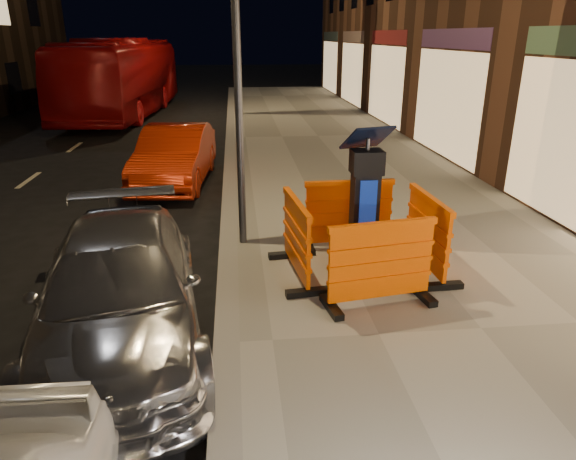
{
  "coord_description": "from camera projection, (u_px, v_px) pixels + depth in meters",
  "views": [
    {
      "loc": [
        0.19,
        -5.0,
        3.4
      ],
      "look_at": [
        0.8,
        1.0,
        1.1
      ],
      "focal_mm": 32.0,
      "sensor_mm": 36.0,
      "label": 1
    }
  ],
  "objects": [
    {
      "name": "ground_plane",
      "position": [
        227.0,
        354.0,
        5.84
      ],
      "size": [
        120.0,
        120.0,
        0.0
      ],
      "primitive_type": "plane",
      "color": "black",
      "rests_on": "ground"
    },
    {
      "name": "sidewalk",
      "position": [
        480.0,
        333.0,
        6.1
      ],
      "size": [
        6.0,
        60.0,
        0.15
      ],
      "primitive_type": "cube",
      "color": "gray",
      "rests_on": "ground"
    },
    {
      "name": "car_silver",
      "position": [
        126.0,
        337.0,
        6.16
      ],
      "size": [
        2.45,
        4.67,
        1.29
      ],
      "primitive_type": "imported",
      "rotation": [
        0.0,
        0.0,
        0.15
      ],
      "color": "#A5A5AA",
      "rests_on": "ground"
    },
    {
      "name": "street_lamp_far",
      "position": [
        234.0,
        41.0,
        21.47
      ],
      "size": [
        0.12,
        0.12,
        6.0
      ],
      "primitive_type": "cylinder",
      "color": "#3F3F44",
      "rests_on": "sidewalk"
    },
    {
      "name": "car_red",
      "position": [
        177.0,
        183.0,
        12.54
      ],
      "size": [
        1.8,
        4.25,
        1.36
      ],
      "primitive_type": "imported",
      "rotation": [
        0.0,
        0.0,
        -0.09
      ],
      "color": "#9F1E07",
      "rests_on": "ground"
    },
    {
      "name": "barrier_back",
      "position": [
        349.0,
        214.0,
        8.19
      ],
      "size": [
        1.46,
        0.63,
        1.12
      ],
      "primitive_type": "cube",
      "rotation": [
        0.0,
        0.0,
        0.03
      ],
      "color": "#F65600",
      "rests_on": "sidewalk"
    },
    {
      "name": "barrier_kerbside",
      "position": [
        297.0,
        239.0,
        7.22
      ],
      "size": [
        0.75,
        1.5,
        1.12
      ],
      "primitive_type": "cube",
      "rotation": [
        0.0,
        0.0,
        1.68
      ],
      "color": "#F65600",
      "rests_on": "sidewalk"
    },
    {
      "name": "bus_doubledecker",
      "position": [
        127.0,
        115.0,
        23.15
      ],
      "size": [
        3.44,
        11.87,
        3.27
      ],
      "primitive_type": "imported",
      "rotation": [
        0.0,
        0.0,
        -0.06
      ],
      "color": "maroon",
      "rests_on": "ground"
    },
    {
      "name": "kerb",
      "position": [
        227.0,
        348.0,
        5.81
      ],
      "size": [
        0.3,
        60.0,
        0.15
      ],
      "primitive_type": "cube",
      "color": "slate",
      "rests_on": "ground"
    },
    {
      "name": "street_lamp_mid",
      "position": [
        237.0,
        53.0,
        7.53
      ],
      "size": [
        0.12,
        0.12,
        6.0
      ],
      "primitive_type": "cylinder",
      "color": "#3F3F44",
      "rests_on": "sidewalk"
    },
    {
      "name": "barrier_bldgside",
      "position": [
        427.0,
        234.0,
        7.4
      ],
      "size": [
        0.65,
        1.47,
        1.12
      ],
      "primitive_type": "cube",
      "rotation": [
        0.0,
        0.0,
        1.61
      ],
      "color": "#F65600",
      "rests_on": "sidewalk"
    },
    {
      "name": "parking_kiosk",
      "position": [
        364.0,
        207.0,
        7.15
      ],
      "size": [
        0.68,
        0.68,
        2.02
      ],
      "primitive_type": "cube",
      "rotation": [
        0.0,
        0.0,
        0.08
      ],
      "color": "black",
      "rests_on": "sidewalk"
    },
    {
      "name": "barrier_front",
      "position": [
        381.0,
        264.0,
        6.42
      ],
      "size": [
        1.52,
        0.82,
        1.12
      ],
      "primitive_type": "cube",
      "rotation": [
        0.0,
        0.0,
        0.16
      ],
      "color": "#F65600",
      "rests_on": "sidewalk"
    }
  ]
}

